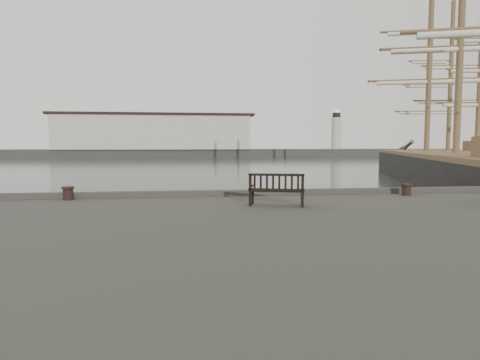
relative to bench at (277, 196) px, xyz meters
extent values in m
plane|color=black|center=(-1.43, 2.58, -1.84)|extent=(400.00, 400.00, 0.00)
cube|color=#383530|center=(-1.43, 94.58, -0.84)|extent=(140.00, 8.00, 2.00)
cube|color=#B1B1A4|center=(-9.43, 94.58, 4.16)|extent=(46.00, 9.00, 8.00)
cube|color=black|center=(-9.43, 94.58, 8.46)|extent=(48.00, 9.50, 0.60)
cylinder|color=#B1B1A4|center=(36.57, 94.58, 4.16)|extent=(2.40, 2.40, 8.00)
sphere|color=silver|center=(36.57, 94.58, 9.56)|extent=(1.61, 1.61, 1.61)
cube|color=black|center=(0.01, 0.02, 0.14)|extent=(1.58, 0.92, 0.04)
cube|color=black|center=(-0.06, -0.19, 0.36)|extent=(1.45, 0.48, 0.45)
cube|color=black|center=(0.01, 0.02, -0.07)|extent=(1.47, 0.82, 0.41)
cylinder|color=black|center=(-5.98, 2.08, -0.08)|extent=(0.43, 0.43, 0.39)
cylinder|color=black|center=(4.73, 1.74, -0.08)|extent=(0.43, 0.43, 0.38)
cube|color=black|center=(18.96, 20.03, -1.46)|extent=(19.62, 38.04, 3.77)
cube|color=brown|center=(18.96, 20.03, 0.58)|extent=(19.02, 37.20, 0.30)
cylinder|color=brown|center=(22.46, 29.98, 11.20)|extent=(0.53, 0.53, 21.55)
cube|color=black|center=(29.91, 37.63, -1.47)|extent=(10.01, 26.03, 3.64)
cube|color=brown|center=(29.91, 37.63, 0.50)|extent=(9.65, 25.48, 0.30)
cylinder|color=brown|center=(28.61, 30.62, 8.08)|extent=(0.51, 0.51, 15.46)
cylinder|color=brown|center=(29.91, 37.63, 9.44)|extent=(0.51, 0.51, 18.19)
cylinder|color=brown|center=(31.21, 44.64, 8.35)|extent=(0.51, 0.51, 16.00)
camera|label=1|loc=(-2.52, -11.33, 1.40)|focal=32.00mm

